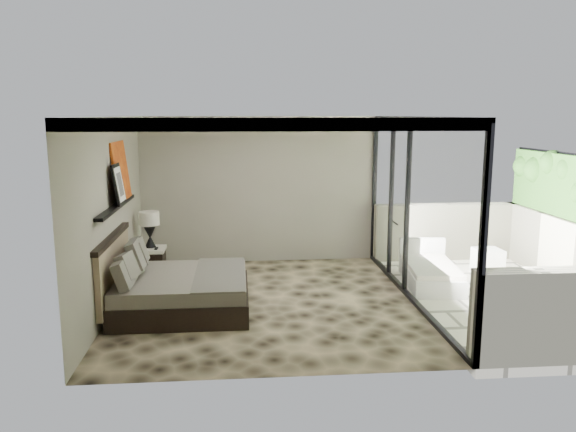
{
  "coord_description": "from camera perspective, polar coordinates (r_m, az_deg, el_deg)",
  "views": [
    {
      "loc": [
        -0.38,
        -8.2,
        2.83
      ],
      "look_at": [
        0.37,
        0.4,
        1.26
      ],
      "focal_mm": 35.0,
      "sensor_mm": 36.0,
      "label": 1
    }
  ],
  "objects": [
    {
      "name": "abstract_canvas",
      "position": [
        9.02,
        -16.64,
        4.41
      ],
      "size": [
        0.13,
        0.9,
        0.9
      ],
      "primitive_type": "cube",
      "rotation": [
        0.0,
        -0.1,
        0.0
      ],
      "color": "#B62D0F",
      "rests_on": "picture_ledge"
    },
    {
      "name": "glass_wall",
      "position": [
        8.73,
        12.6,
        0.6
      ],
      "size": [
        0.08,
        5.0,
        2.8
      ],
      "primitive_type": "cube",
      "color": "white",
      "rests_on": "floor"
    },
    {
      "name": "left_wall",
      "position": [
        8.53,
        -17.53,
        0.14
      ],
      "size": [
        0.02,
        5.0,
        2.8
      ],
      "primitive_type": "cube",
      "color": "gray",
      "rests_on": "floor"
    },
    {
      "name": "framed_print",
      "position": [
        8.58,
        -16.83,
        3.11
      ],
      "size": [
        0.11,
        0.5,
        0.6
      ],
      "primitive_type": "cube",
      "rotation": [
        0.0,
        -0.14,
        0.0
      ],
      "color": "black",
      "rests_on": "picture_ledge"
    },
    {
      "name": "bed",
      "position": [
        8.42,
        -11.38,
        -7.25
      ],
      "size": [
        1.96,
        1.9,
        1.08
      ],
      "color": "black",
      "rests_on": "floor"
    },
    {
      "name": "floor",
      "position": [
        8.68,
        -2.26,
        -8.75
      ],
      "size": [
        5.0,
        5.0,
        0.0
      ],
      "primitive_type": "plane",
      "color": "black",
      "rests_on": "ground"
    },
    {
      "name": "terrace_slab",
      "position": [
        9.63,
        20.88,
        -7.89
      ],
      "size": [
        3.0,
        5.0,
        0.12
      ],
      "primitive_type": "cube",
      "color": "beige",
      "rests_on": "ground"
    },
    {
      "name": "ceiling",
      "position": [
        8.21,
        -2.39,
        9.99
      ],
      "size": [
        4.5,
        5.0,
        0.02
      ],
      "primitive_type": "cube",
      "color": "silver",
      "rests_on": "back_wall"
    },
    {
      "name": "ottoman",
      "position": [
        10.73,
        19.62,
        -4.37
      ],
      "size": [
        0.47,
        0.47,
        0.46
      ],
      "primitive_type": "cube",
      "rotation": [
        0.0,
        0.0,
        0.04
      ],
      "color": "white",
      "rests_on": "terrace_slab"
    },
    {
      "name": "picture_ledge",
      "position": [
        8.6,
        -17.03,
        0.92
      ],
      "size": [
        0.12,
        2.2,
        0.05
      ],
      "primitive_type": "cube",
      "color": "black",
      "rests_on": "left_wall"
    },
    {
      "name": "back_wall",
      "position": [
        10.79,
        -2.95,
        2.65
      ],
      "size": [
        4.5,
        0.02,
        2.8
      ],
      "primitive_type": "cube",
      "color": "gray",
      "rests_on": "floor"
    },
    {
      "name": "nightstand",
      "position": [
        10.24,
        -13.74,
        -4.6
      ],
      "size": [
        0.61,
        0.61,
        0.51
      ],
      "primitive_type": "cube",
      "rotation": [
        0.0,
        0.0,
        0.22
      ],
      "color": "black",
      "rests_on": "floor"
    },
    {
      "name": "table_lamp",
      "position": [
        10.14,
        -13.89,
        -0.85
      ],
      "size": [
        0.35,
        0.35,
        0.64
      ],
      "color": "black",
      "rests_on": "nightstand"
    },
    {
      "name": "lounger",
      "position": [
        9.84,
        14.23,
        -5.56
      ],
      "size": [
        0.99,
        1.7,
        0.63
      ],
      "rotation": [
        0.0,
        0.0,
        -0.11
      ],
      "color": "silver",
      "rests_on": "terrace_slab"
    }
  ]
}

